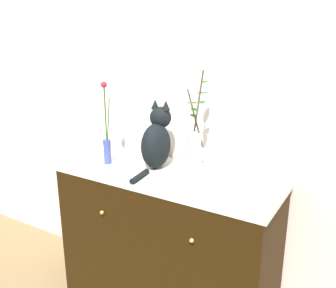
% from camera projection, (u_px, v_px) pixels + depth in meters
% --- Properties ---
extents(wall_back, '(4.40, 0.08, 2.60)m').
position_uv_depth(wall_back, '(195.00, 100.00, 2.39)').
color(wall_back, beige).
rests_on(wall_back, ground_plane).
extents(sideboard, '(1.30, 0.51, 0.93)m').
position_uv_depth(sideboard, '(168.00, 245.00, 2.39)').
color(sideboard, black).
rests_on(sideboard, ground_plane).
extents(cat_sitting, '(0.17, 0.40, 0.39)m').
position_uv_depth(cat_sitting, '(157.00, 140.00, 2.30)').
color(cat_sitting, black).
rests_on(cat_sitting, sideboard).
extents(vase_slim_green, '(0.06, 0.04, 0.50)m').
position_uv_depth(vase_slim_green, '(107.00, 141.00, 2.36)').
color(vase_slim_green, '#3C4795').
rests_on(vase_slim_green, sideboard).
extents(bowl_porcelain, '(0.20, 0.20, 0.06)m').
position_uv_depth(bowl_porcelain, '(194.00, 172.00, 2.19)').
color(bowl_porcelain, silver).
rests_on(bowl_porcelain, sideboard).
extents(vase_glass_clear, '(0.11, 0.24, 0.54)m').
position_uv_depth(vase_glass_clear, '(195.00, 146.00, 2.14)').
color(vase_glass_clear, silver).
rests_on(vase_glass_clear, bowl_porcelain).
extents(candle_pillar, '(0.05, 0.05, 0.12)m').
position_uv_depth(candle_pillar, '(228.00, 175.00, 2.08)').
color(candle_pillar, silver).
rests_on(candle_pillar, sideboard).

